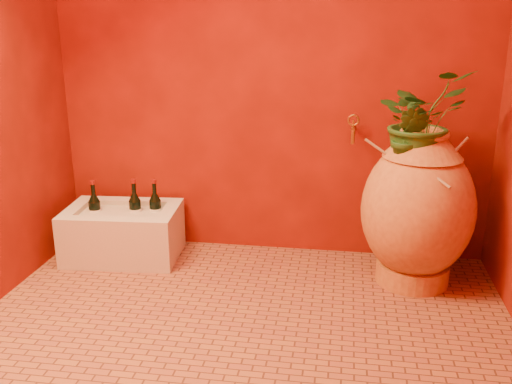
% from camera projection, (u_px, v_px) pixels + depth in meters
% --- Properties ---
extents(floor, '(2.50, 2.50, 0.00)m').
position_uv_depth(floor, '(240.00, 332.00, 2.58)').
color(floor, brown).
rests_on(floor, ground).
extents(wall_back, '(2.50, 0.02, 2.50)m').
position_uv_depth(wall_back, '(271.00, 38.00, 3.15)').
color(wall_back, '#570E05').
rests_on(wall_back, ground).
extents(amphora, '(0.76, 0.76, 0.83)m').
position_uv_depth(amphora, '(418.00, 209.00, 2.95)').
color(amphora, '#B97B34').
rests_on(amphora, floor).
extents(stone_basin, '(0.68, 0.49, 0.30)m').
position_uv_depth(stone_basin, '(123.00, 233.00, 3.35)').
color(stone_basin, beige).
rests_on(stone_basin, floor).
extents(wine_bottle_a, '(0.07, 0.07, 0.29)m').
position_uv_depth(wine_bottle_a, '(95.00, 211.00, 3.34)').
color(wine_bottle_a, black).
rests_on(wine_bottle_a, stone_basin).
extents(wine_bottle_b, '(0.07, 0.07, 0.30)m').
position_uv_depth(wine_bottle_b, '(135.00, 211.00, 3.34)').
color(wine_bottle_b, black).
rests_on(wine_bottle_b, stone_basin).
extents(wine_bottle_c, '(0.07, 0.07, 0.29)m').
position_uv_depth(wine_bottle_c, '(155.00, 210.00, 3.36)').
color(wine_bottle_c, black).
rests_on(wine_bottle_c, stone_basin).
extents(wall_tap, '(0.07, 0.14, 0.15)m').
position_uv_depth(wall_tap, '(353.00, 127.00, 3.15)').
color(wall_tap, '#A77926').
rests_on(wall_tap, wall_back).
extents(plant_main, '(0.59, 0.58, 0.50)m').
position_uv_depth(plant_main, '(420.00, 120.00, 2.84)').
color(plant_main, '#204F1C').
rests_on(plant_main, amphora).
extents(plant_side, '(0.22, 0.20, 0.32)m').
position_uv_depth(plant_side, '(409.00, 138.00, 2.78)').
color(plant_side, '#204F1C').
rests_on(plant_side, amphora).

